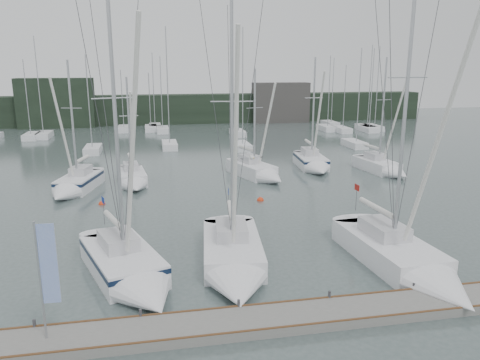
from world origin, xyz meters
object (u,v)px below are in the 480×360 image
sailboat_mid_d (314,164)px  sailboat_mid_e (385,168)px  dock_banner (46,270)px  sailboat_mid_b (133,180)px  buoy_b (260,200)px  buoy_c (102,204)px  sailboat_near_right (412,266)px  sailboat_near_left (132,273)px  sailboat_near_center (234,265)px  sailboat_mid_a (73,186)px  sailboat_mid_c (260,173)px

sailboat_mid_d → sailboat_mid_e: (6.08, -2.96, -0.06)m
dock_banner → sailboat_mid_e: bearing=44.5°
sailboat_mid_b → buoy_b: 11.62m
sailboat_mid_b → buoy_c: (-2.18, -5.05, -0.51)m
sailboat_near_right → sailboat_mid_d: 24.02m
sailboat_near_right → sailboat_mid_e: sailboat_near_right is taller
sailboat_near_left → buoy_b: bearing=34.8°
sailboat_near_center → dock_banner: 9.38m
sailboat_near_center → sailboat_mid_d: 24.98m
sailboat_near_left → dock_banner: size_ratio=3.25×
sailboat_mid_d → dock_banner: sailboat_mid_d is taller
sailboat_near_left → buoy_c: sailboat_near_left is taller
sailboat_mid_d → buoy_c: 21.22m
sailboat_near_center → sailboat_mid_d: sailboat_near_center is taller
sailboat_mid_a → buoy_b: sailboat_mid_a is taller
sailboat_near_left → sailboat_mid_a: sailboat_near_left is taller
sailboat_mid_d → buoy_b: (-7.71, -9.44, -0.59)m
sailboat_near_center → buoy_c: 15.73m
sailboat_mid_b → buoy_b: sailboat_mid_b is taller
sailboat_near_center → buoy_c: sailboat_near_center is taller
sailboat_near_center → sailboat_mid_a: bearing=126.7°
buoy_b → sailboat_mid_a: bearing=160.8°
sailboat_near_right → sailboat_mid_a: 26.84m
sailboat_near_center → sailboat_mid_c: 20.17m
sailboat_mid_a → sailboat_near_center: bearing=-45.9°
sailboat_mid_a → dock_banner: sailboat_mid_a is taller
sailboat_mid_c → sailboat_mid_e: size_ratio=0.92×
sailboat_mid_c → buoy_b: sailboat_mid_c is taller
sailboat_near_right → dock_banner: (-16.21, -2.86, 2.49)m
sailboat_near_right → sailboat_mid_d: bearing=78.0°
sailboat_mid_d → sailboat_near_center: bearing=-113.5°
sailboat_mid_c → sailboat_mid_d: size_ratio=0.90×
sailboat_near_left → buoy_c: bearing=81.7°
sailboat_mid_a → sailboat_mid_b: 4.88m
sailboat_mid_a → sailboat_near_right: bearing=-32.0°
sailboat_near_left → sailboat_mid_b: bearing=72.4°
sailboat_mid_c → buoy_c: 14.57m
dock_banner → sailboat_near_right: bearing=12.0°
buoy_b → buoy_c: 11.96m
sailboat_near_center → sailboat_mid_b: size_ratio=1.45×
dock_banner → sailboat_mid_a: bearing=98.1°
sailboat_near_left → sailboat_near_center: (4.95, 0.17, -0.08)m
sailboat_near_right → sailboat_mid_d: (3.51, 23.76, 0.00)m
sailboat_near_left → sailboat_near_center: 4.95m
sailboat_near_center → sailboat_mid_a: size_ratio=1.27×
sailboat_mid_a → dock_banner: size_ratio=2.50×
sailboat_near_center → sailboat_mid_a: sailboat_near_center is taller
sailboat_near_left → sailboat_mid_e: sailboat_near_left is taller
buoy_b → sailboat_near_left: bearing=-126.3°
sailboat_mid_d → dock_banner: (-19.72, -26.62, 2.49)m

